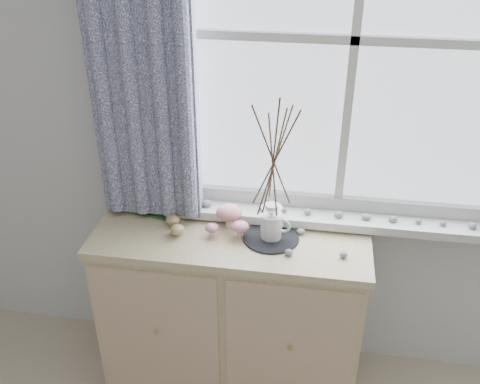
{
  "coord_description": "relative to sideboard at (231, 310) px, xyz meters",
  "views": [
    {
      "loc": [
        0.19,
        -0.11,
        2.16
      ],
      "look_at": [
        -0.1,
        1.7,
        1.1
      ],
      "focal_mm": 40.0,
      "sensor_mm": 36.0,
      "label": 1
    }
  ],
  "objects": [
    {
      "name": "crocheted_doily",
      "position": [
        0.17,
        0.01,
        0.43
      ],
      "size": [
        0.24,
        0.24,
        0.01
      ],
      "primitive_type": "cylinder",
      "color": "black",
      "rests_on": "sideboard"
    },
    {
      "name": "toadstool_cluster",
      "position": [
        -0.01,
        0.05,
        0.49
      ],
      "size": [
        0.19,
        0.17,
        0.11
      ],
      "color": "beige",
      "rests_on": "sideboard"
    },
    {
      "name": "songbird_figurine",
      "position": [
        0.18,
        0.07,
        0.46
      ],
      "size": [
        0.13,
        0.09,
        0.06
      ],
      "primitive_type": null,
      "rotation": [
        0.0,
        0.0,
        0.36
      ],
      "color": "beige",
      "rests_on": "sideboard"
    },
    {
      "name": "botanical_book",
      "position": [
        -0.39,
        0.11,
        0.53
      ],
      "size": [
        0.31,
        0.18,
        0.2
      ],
      "primitive_type": null,
      "rotation": [
        0.0,
        0.0,
        -0.2
      ],
      "color": "#1F4023",
      "rests_on": "sideboard"
    },
    {
      "name": "wooden_eggs",
      "position": [
        -0.24,
        0.01,
        0.45
      ],
      "size": [
        0.1,
        0.12,
        0.07
      ],
      "color": "tan",
      "rests_on": "sideboard"
    },
    {
      "name": "sideboard_pebbles",
      "position": [
        0.35,
        -0.03,
        0.44
      ],
      "size": [
        0.26,
        0.19,
        0.02
      ],
      "color": "gray",
      "rests_on": "sideboard"
    },
    {
      "name": "sideboard",
      "position": [
        0.0,
        0.0,
        0.0
      ],
      "size": [
        1.2,
        0.45,
        0.85
      ],
      "color": "beige",
      "rests_on": "ground"
    },
    {
      "name": "twig_pitcher",
      "position": [
        0.17,
        0.01,
        0.81
      ],
      "size": [
        0.29,
        0.29,
        0.68
      ],
      "rotation": [
        0.0,
        0.0,
        -0.24
      ],
      "color": "silver",
      "rests_on": "crocheted_doily"
    }
  ]
}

